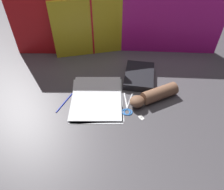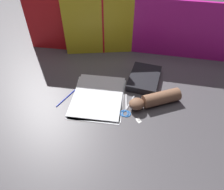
{
  "view_description": "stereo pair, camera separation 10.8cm",
  "coord_description": "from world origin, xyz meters",
  "px_view_note": "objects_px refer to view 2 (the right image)",
  "views": [
    {
      "loc": [
        -0.01,
        -0.78,
        0.81
      ],
      "look_at": [
        0.03,
        -0.01,
        0.06
      ],
      "focal_mm": 35.0,
      "sensor_mm": 36.0,
      "label": 1
    },
    {
      "loc": [
        0.1,
        -0.78,
        0.81
      ],
      "look_at": [
        0.03,
        -0.01,
        0.06
      ],
      "focal_mm": 35.0,
      "sensor_mm": 36.0,
      "label": 2
    }
  ],
  "objects_px": {
    "book_closed": "(144,78)",
    "paper_stack": "(98,97)",
    "scissors": "(127,109)",
    "hand_forearm": "(155,99)"
  },
  "relations": [
    {
      "from": "paper_stack",
      "to": "scissors",
      "type": "relative_size",
      "value": 2.14
    },
    {
      "from": "paper_stack",
      "to": "book_closed",
      "type": "xyz_separation_m",
      "value": [
        0.24,
        0.16,
        0.02
      ]
    },
    {
      "from": "book_closed",
      "to": "hand_forearm",
      "type": "bearing_deg",
      "value": -73.68
    },
    {
      "from": "scissors",
      "to": "hand_forearm",
      "type": "bearing_deg",
      "value": 19.48
    },
    {
      "from": "paper_stack",
      "to": "book_closed",
      "type": "bearing_deg",
      "value": 32.78
    },
    {
      "from": "book_closed",
      "to": "hand_forearm",
      "type": "xyz_separation_m",
      "value": [
        0.05,
        -0.18,
        0.01
      ]
    },
    {
      "from": "paper_stack",
      "to": "book_closed",
      "type": "distance_m",
      "value": 0.29
    },
    {
      "from": "book_closed",
      "to": "paper_stack",
      "type": "bearing_deg",
      "value": -147.22
    },
    {
      "from": "scissors",
      "to": "hand_forearm",
      "type": "distance_m",
      "value": 0.15
    },
    {
      "from": "hand_forearm",
      "to": "scissors",
      "type": "bearing_deg",
      "value": -160.52
    }
  ]
}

